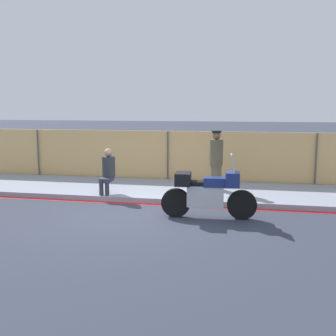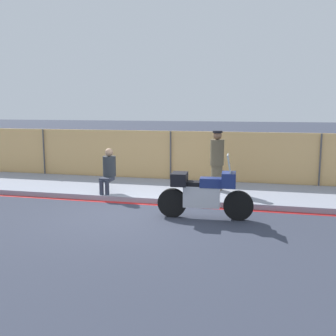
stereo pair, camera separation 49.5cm
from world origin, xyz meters
The scene contains 7 objects.
ground_plane centered at (0.00, 0.00, 0.00)m, with size 120.00×120.00×0.00m, color #333847.
sidewalk centered at (0.00, 2.64, 0.07)m, with size 35.79×2.92×0.15m.
curb_paint_stripe centered at (0.00, 1.09, 0.00)m, with size 35.79×0.18×0.01m.
storefront_fence centered at (0.00, 4.19, 0.90)m, with size 34.00×0.17×1.80m.
motorcycle centered at (1.74, 0.11, 0.63)m, with size 2.26×0.58×1.54m.
officer_standing centered at (1.74, 2.71, 1.05)m, with size 0.41×0.41×1.77m.
person_seated_on_curb centered at (-1.28, 1.65, 0.86)m, with size 0.38×0.66×1.29m.
Camera 2 is at (3.02, -8.87, 2.64)m, focal length 42.00 mm.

